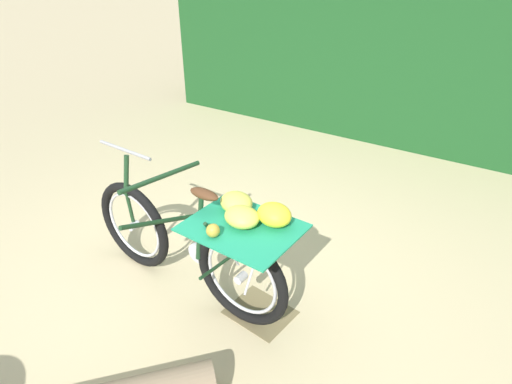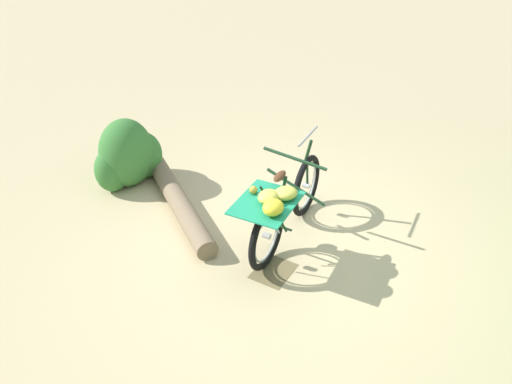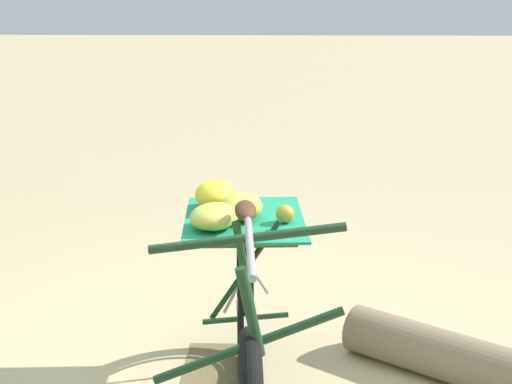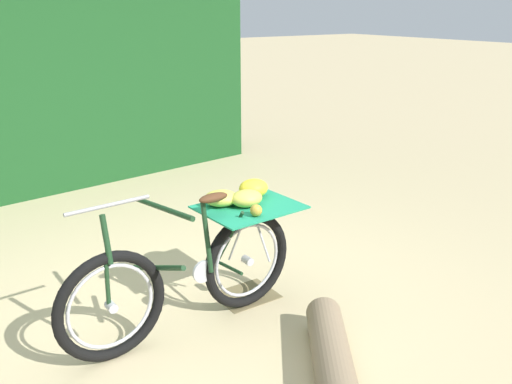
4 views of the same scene
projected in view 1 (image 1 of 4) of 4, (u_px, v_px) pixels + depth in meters
The scene contains 4 objects.
ground_plane at pixel (218, 285), 3.37m from camera, with size 60.00×60.00×0.00m, color #C6B284.
foliage_hedge at pixel (396, 21), 5.32m from camera, with size 6.14×0.90×2.89m, color #19471E.
bicycle at pixel (196, 241), 3.05m from camera, with size 1.79×0.71×1.03m.
leaf_litter_patch at pixel (260, 312), 3.12m from camera, with size 0.44×0.36×0.01m, color olive.
Camera 1 is at (1.84, -1.80, 2.30)m, focal length 30.78 mm.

